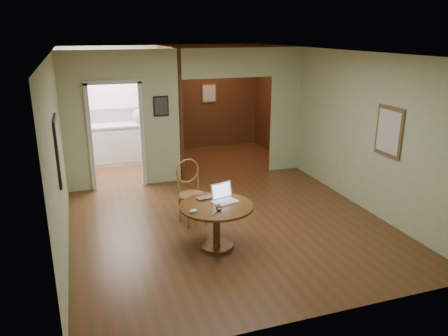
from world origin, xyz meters
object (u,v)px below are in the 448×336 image
object	(u,v)px
dining_table	(216,216)
chair	(191,188)
open_laptop	(223,196)
closed_laptop	(209,198)

from	to	relation	value
dining_table	chair	distance (m)	1.00
dining_table	open_laptop	size ratio (longest dim) A/B	2.59
dining_table	open_laptop	world-z (taller)	open_laptop
closed_laptop	chair	bearing A→B (deg)	85.41
open_laptop	closed_laptop	bearing A→B (deg)	127.84
chair	closed_laptop	size ratio (longest dim) A/B	3.16
chair	closed_laptop	xyz separation A→B (m)	(0.09, -0.74, 0.09)
dining_table	closed_laptop	world-z (taller)	closed_laptop
dining_table	closed_laptop	xyz separation A→B (m)	(-0.03, 0.25, 0.18)
chair	open_laptop	xyz separation A→B (m)	(0.27, -0.86, 0.14)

